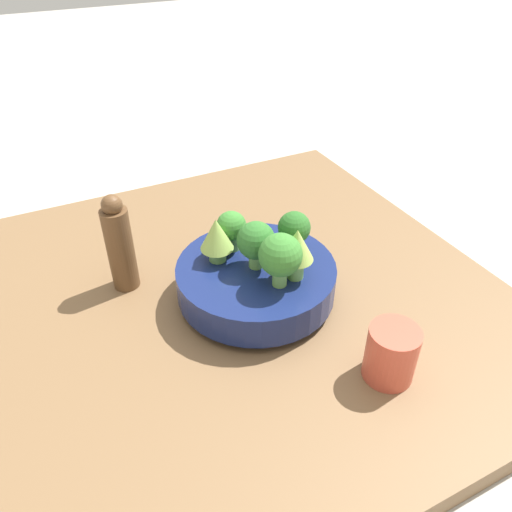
% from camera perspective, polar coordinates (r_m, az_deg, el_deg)
% --- Properties ---
extents(ground_plane, '(6.00, 6.00, 0.00)m').
position_cam_1_polar(ground_plane, '(0.88, -3.02, -6.28)').
color(ground_plane, '#ADA89E').
extents(table, '(0.89, 0.87, 0.04)m').
position_cam_1_polar(table, '(0.87, -3.06, -5.31)').
color(table, brown).
rests_on(table, ground_plane).
extents(bowl, '(0.26, 0.26, 0.07)m').
position_cam_1_polar(bowl, '(0.82, -0.00, -2.72)').
color(bowl, navy).
rests_on(bowl, table).
extents(broccoli_floret_right, '(0.05, 0.05, 0.08)m').
position_cam_1_polar(broccoli_floret_right, '(0.80, 4.38, 3.07)').
color(broccoli_floret_right, '#609347').
rests_on(broccoli_floret_right, bowl).
extents(broccoli_floret_back, '(0.05, 0.05, 0.07)m').
position_cam_1_polar(broccoli_floret_back, '(0.82, -2.83, 3.20)').
color(broccoli_floret_back, '#609347').
rests_on(broccoli_floret_back, bowl).
extents(broccoli_floret_front, '(0.07, 0.07, 0.09)m').
position_cam_1_polar(broccoli_floret_front, '(0.73, 2.80, -0.01)').
color(broccoli_floret_front, '#6BA34C').
rests_on(broccoli_floret_front, bowl).
extents(romanesco_piece_far, '(0.05, 0.05, 0.08)m').
position_cam_1_polar(romanesco_piece_far, '(0.79, -4.54, 2.28)').
color(romanesco_piece_far, '#609347').
rests_on(romanesco_piece_far, bowl).
extents(broccoli_floret_center, '(0.06, 0.06, 0.08)m').
position_cam_1_polar(broccoli_floret_center, '(0.77, -0.00, 1.65)').
color(broccoli_floret_center, '#6BA34C').
rests_on(broccoli_floret_center, bowl).
extents(romanesco_piece_near, '(0.05, 0.05, 0.09)m').
position_cam_1_polar(romanesco_piece_near, '(0.75, 4.69, 0.93)').
color(romanesco_piece_near, '#6BA34C').
rests_on(romanesco_piece_near, bowl).
extents(cup, '(0.07, 0.07, 0.08)m').
position_cam_1_polar(cup, '(0.72, 15.18, -10.72)').
color(cup, '#C64C38').
rests_on(cup, table).
extents(pepper_mill, '(0.04, 0.04, 0.18)m').
position_cam_1_polar(pepper_mill, '(0.85, -15.33, 1.26)').
color(pepper_mill, brown).
rests_on(pepper_mill, table).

